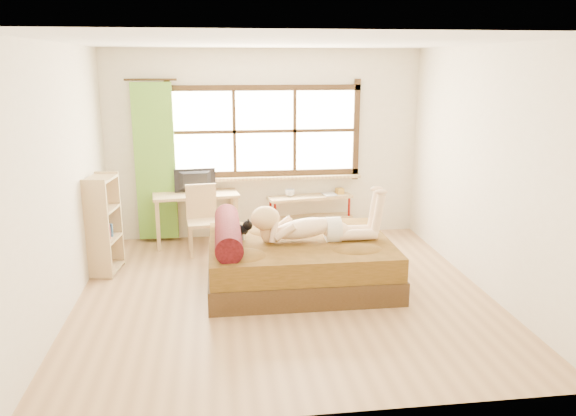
{
  "coord_description": "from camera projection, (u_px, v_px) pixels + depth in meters",
  "views": [
    {
      "loc": [
        -0.71,
        -5.79,
        2.5
      ],
      "look_at": [
        0.07,
        0.2,
        0.93
      ],
      "focal_mm": 35.0,
      "sensor_mm": 36.0,
      "label": 1
    }
  ],
  "objects": [
    {
      "name": "floor",
      "position": [
        284.0,
        293.0,
        6.27
      ],
      "size": [
        4.5,
        4.5,
        0.0
      ],
      "primitive_type": "plane",
      "color": "#9E754C",
      "rests_on": "ground"
    },
    {
      "name": "ceiling",
      "position": [
        283.0,
        42.0,
        5.59
      ],
      "size": [
        4.5,
        4.5,
        0.0
      ],
      "primitive_type": "plane",
      "rotation": [
        3.14,
        0.0,
        0.0
      ],
      "color": "white",
      "rests_on": "wall_back"
    },
    {
      "name": "wall_back",
      "position": [
        265.0,
        145.0,
        8.09
      ],
      "size": [
        4.5,
        0.0,
        4.5
      ],
      "primitive_type": "plane",
      "rotation": [
        1.57,
        0.0,
        0.0
      ],
      "color": "silver",
      "rests_on": "floor"
    },
    {
      "name": "wall_front",
      "position": [
        324.0,
        239.0,
        3.77
      ],
      "size": [
        4.5,
        0.0,
        4.5
      ],
      "primitive_type": "plane",
      "rotation": [
        -1.57,
        0.0,
        0.0
      ],
      "color": "silver",
      "rests_on": "floor"
    },
    {
      "name": "wall_left",
      "position": [
        62.0,
        180.0,
        5.65
      ],
      "size": [
        0.0,
        4.5,
        4.5
      ],
      "primitive_type": "plane",
      "rotation": [
        1.57,
        0.0,
        1.57
      ],
      "color": "silver",
      "rests_on": "floor"
    },
    {
      "name": "wall_right",
      "position": [
        485.0,
        170.0,
        6.21
      ],
      "size": [
        0.0,
        4.5,
        4.5
      ],
      "primitive_type": "plane",
      "rotation": [
        1.57,
        0.0,
        -1.57
      ],
      "color": "silver",
      "rests_on": "floor"
    },
    {
      "name": "window",
      "position": [
        265.0,
        134.0,
        8.02
      ],
      "size": [
        2.8,
        0.16,
        1.46
      ],
      "color": "#FFEDBF",
      "rests_on": "wall_back"
    },
    {
      "name": "curtain",
      "position": [
        155.0,
        162.0,
        7.83
      ],
      "size": [
        0.55,
        0.1,
        2.2
      ],
      "primitive_type": "cube",
      "color": "#548A25",
      "rests_on": "wall_back"
    },
    {
      "name": "bed",
      "position": [
        295.0,
        259.0,
        6.52
      ],
      "size": [
        2.11,
        1.69,
        0.8
      ],
      "rotation": [
        0.0,
        0.0,
        -0.0
      ],
      "color": "black",
      "rests_on": "floor"
    },
    {
      "name": "woman",
      "position": [
        313.0,
        214.0,
        6.36
      ],
      "size": [
        1.47,
        0.43,
        0.63
      ],
      "primitive_type": null,
      "rotation": [
        0.0,
        0.0,
        -0.0
      ],
      "color": "beige",
      "rests_on": "bed"
    },
    {
      "name": "kitten",
      "position": [
        236.0,
        229.0,
        6.44
      ],
      "size": [
        0.32,
        0.13,
        0.25
      ],
      "primitive_type": null,
      "rotation": [
        0.0,
        0.0,
        -0.0
      ],
      "color": "black",
      "rests_on": "bed"
    },
    {
      "name": "desk",
      "position": [
        196.0,
        200.0,
        7.86
      ],
      "size": [
        1.22,
        0.66,
        0.73
      ],
      "rotation": [
        0.0,
        0.0,
        0.11
      ],
      "color": "tan",
      "rests_on": "floor"
    },
    {
      "name": "monitor",
      "position": [
        195.0,
        181.0,
        7.84
      ],
      "size": [
        0.58,
        0.14,
        0.33
      ],
      "primitive_type": "imported",
      "rotation": [
        0.0,
        0.0,
        3.25
      ],
      "color": "black",
      "rests_on": "desk"
    },
    {
      "name": "chair",
      "position": [
        202.0,
        215.0,
        7.55
      ],
      "size": [
        0.45,
        0.45,
        0.92
      ],
      "rotation": [
        0.0,
        0.0,
        0.11
      ],
      "color": "tan",
      "rests_on": "floor"
    },
    {
      "name": "pipe_shelf",
      "position": [
        311.0,
        207.0,
        8.23
      ],
      "size": [
        1.27,
        0.51,
        0.7
      ],
      "rotation": [
        0.0,
        0.0,
        0.16
      ],
      "color": "tan",
      "rests_on": "floor"
    },
    {
      "name": "cup",
      "position": [
        290.0,
        193.0,
        8.13
      ],
      "size": [
        0.15,
        0.15,
        0.11
      ],
      "primitive_type": "imported",
      "rotation": [
        0.0,
        0.0,
        0.16
      ],
      "color": "gray",
      "rests_on": "pipe_shelf"
    },
    {
      "name": "book",
      "position": [
        324.0,
        195.0,
        8.21
      ],
      "size": [
        0.22,
        0.28,
        0.02
      ],
      "primitive_type": "imported",
      "rotation": [
        0.0,
        0.0,
        0.16
      ],
      "color": "gray",
      "rests_on": "pipe_shelf"
    },
    {
      "name": "bookshelf",
      "position": [
        103.0,
        224.0,
        6.77
      ],
      "size": [
        0.36,
        0.56,
        1.2
      ],
      "rotation": [
        0.0,
        0.0,
        -0.14
      ],
      "color": "tan",
      "rests_on": "floor"
    }
  ]
}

